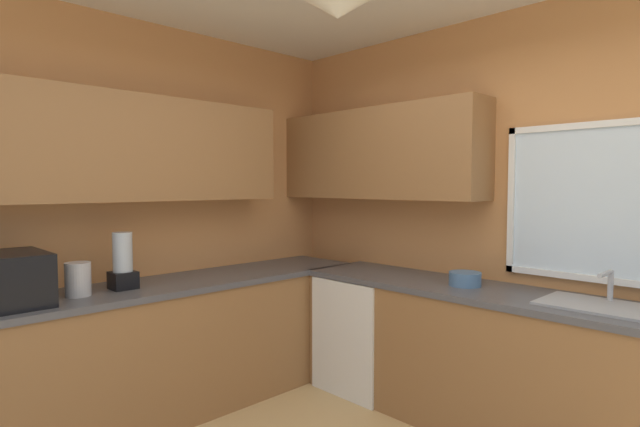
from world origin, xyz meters
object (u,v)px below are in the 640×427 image
at_px(blender_appliance, 123,263).
at_px(sink_assembly, 601,305).
at_px(kettle, 78,279).
at_px(bowl, 465,279).
at_px(dishwasher, 367,332).
at_px(microwave, 8,279).

bearing_deg(blender_appliance, sink_assembly, 35.90).
bearing_deg(kettle, bowl, 52.95).
bearing_deg(dishwasher, blender_appliance, -112.30).
xyz_separation_m(microwave, bowl, (1.47, 2.27, -0.10)).
height_order(dishwasher, microwave, microwave).
height_order(dishwasher, kettle, kettle).
distance_m(kettle, blender_appliance, 0.28).
xyz_separation_m(microwave, kettle, (0.02, 0.35, -0.04)).
xyz_separation_m(dishwasher, blender_appliance, (-0.66, -1.61, 0.63)).
relative_size(dishwasher, kettle, 4.25).
height_order(dishwasher, bowl, bowl).
height_order(microwave, blender_appliance, blender_appliance).
bearing_deg(sink_assembly, dishwasher, -178.70).
bearing_deg(sink_assembly, kettle, -139.52).
bearing_deg(blender_appliance, microwave, -90.00).
bearing_deg(kettle, blender_appliance, 94.12).
distance_m(sink_assembly, blender_appliance, 2.81).
distance_m(dishwasher, microwave, 2.41).
height_order(bowl, blender_appliance, blender_appliance).
distance_m(microwave, kettle, 0.36).
distance_m(dishwasher, sink_assembly, 1.68).
xyz_separation_m(kettle, bowl, (1.45, 1.92, -0.06)).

